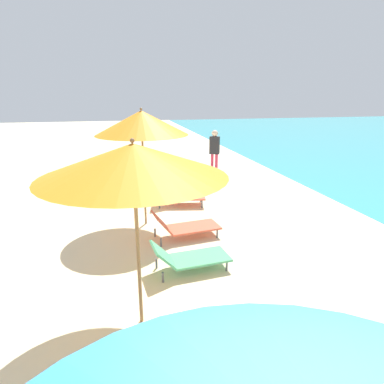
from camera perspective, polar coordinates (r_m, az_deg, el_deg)
umbrella_second at (r=4.01m, az=-10.29°, el=5.49°), size 2.33×2.33×2.58m
lounger_second_shoreside at (r=5.97m, az=-0.55°, el=-11.35°), size 1.45×0.73×0.57m
lounger_second_inland at (r=4.04m, az=6.05°, el=-26.83°), size 1.26×0.68×0.60m
umbrella_farthest at (r=7.59m, az=-8.86°, el=11.92°), size 2.13×2.13×2.79m
lounger_farthest_shoreside at (r=9.31m, az=-2.27°, el=-0.53°), size 1.50×0.91×0.62m
lounger_farthest_inland at (r=7.22m, az=-1.39°, el=-6.00°), size 1.54×0.80×0.64m
person_walking_near at (r=12.48m, az=3.98°, el=7.66°), size 0.42×0.37×1.78m
cooler_box at (r=11.95m, az=-4.23°, el=2.79°), size 0.60×0.58×0.37m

